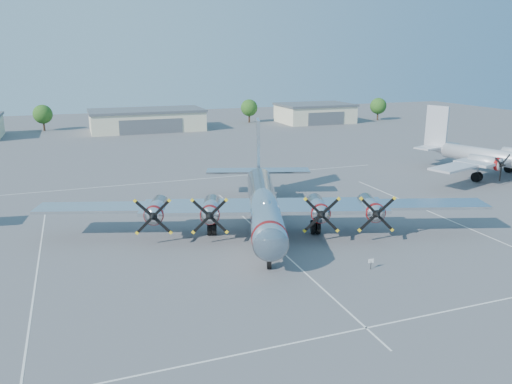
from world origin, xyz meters
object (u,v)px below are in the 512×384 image
object	(u,v)px
hangar_east	(315,113)
tree_east	(249,108)
tree_far_east	(378,106)
twin_engine_east	(485,175)
info_placard	(371,262)
tree_west	(43,114)
main_bomber_b29	(263,228)
hangar_center	(147,120)

from	to	relation	value
hangar_east	tree_east	distance (m)	19.04
tree_far_east	twin_engine_east	size ratio (longest dim) A/B	0.20
hangar_east	info_placard	distance (m)	104.42
tree_west	twin_engine_east	xyz separation A→B (m)	(68.13, -78.25, -4.22)
main_bomber_b29	info_placard	world-z (taller)	main_bomber_b29
tree_far_east	hangar_center	bearing A→B (deg)	178.35
main_bomber_b29	twin_engine_east	bearing A→B (deg)	33.32
hangar_center	tree_east	bearing A→B (deg)	11.38
tree_west	twin_engine_east	world-z (taller)	tree_west
hangar_east	main_bomber_b29	size ratio (longest dim) A/B	0.44
twin_engine_east	info_placard	bearing A→B (deg)	-163.95
hangar_east	tree_far_east	world-z (taller)	tree_far_east
tree_west	twin_engine_east	distance (m)	103.84
hangar_east	twin_engine_east	distance (m)	70.43
hangar_center	tree_west	world-z (taller)	tree_west
twin_engine_east	info_placard	distance (m)	45.11
tree_east	tree_far_east	bearing A→B (deg)	-11.89
tree_far_east	info_placard	xyz separation A→B (m)	(-62.22, -93.52, -3.52)
tree_east	main_bomber_b29	xyz separation A→B (m)	(-29.24, -87.85, -4.22)
main_bomber_b29	tree_west	bearing A→B (deg)	124.01
main_bomber_b29	info_placard	distance (m)	14.58
hangar_east	tree_east	xyz separation A→B (m)	(-18.00, 6.04, 1.51)
hangar_east	info_placard	size ratio (longest dim) A/B	20.70
hangar_east	twin_engine_east	size ratio (longest dim) A/B	0.63
tree_east	main_bomber_b29	size ratio (longest dim) A/B	0.14
hangar_east	tree_east	world-z (taller)	tree_east
tree_west	tree_far_east	xyz separation A→B (m)	(93.00, -10.00, 0.00)
tree_east	info_placard	size ratio (longest dim) A/B	6.67
tree_east	tree_far_east	size ratio (longest dim) A/B	1.00
hangar_center	tree_far_east	bearing A→B (deg)	-1.65
main_bomber_b29	info_placard	bearing A→B (deg)	-51.84
hangar_east	main_bomber_b29	distance (m)	94.51
twin_engine_east	tree_far_east	bearing A→B (deg)	51.95
tree_east	twin_engine_east	bearing A→B (deg)	-80.23
hangar_center	tree_west	size ratio (longest dim) A/B	4.31
tree_west	tree_far_east	bearing A→B (deg)	-6.14
hangar_center	main_bomber_b29	size ratio (longest dim) A/B	0.61
hangar_center	tree_east	size ratio (longest dim) A/B	4.31
twin_engine_east	main_bomber_b29	bearing A→B (deg)	177.28
hangar_east	tree_far_east	size ratio (longest dim) A/B	3.10
main_bomber_b29	info_placard	xyz separation A→B (m)	(5.02, -13.67, 0.70)
hangar_center	tree_far_east	size ratio (longest dim) A/B	4.31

